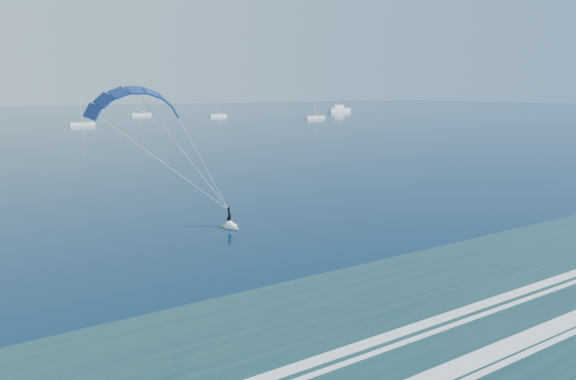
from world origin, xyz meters
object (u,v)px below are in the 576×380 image
at_px(kitesurfer_rig, 180,149).
at_px(motor_yacht, 339,109).
at_px(sailboat_3, 218,115).
at_px(sailboat_4, 315,117).
at_px(sailboat_2, 141,114).
at_px(sailboat_1, 82,124).

height_order(kitesurfer_rig, motor_yacht, kitesurfer_rig).
distance_m(sailboat_3, sailboat_4, 48.21).
bearing_deg(kitesurfer_rig, sailboat_2, 74.51).
distance_m(kitesurfer_rig, sailboat_2, 223.45).
distance_m(kitesurfer_rig, sailboat_4, 188.16).
bearing_deg(sailboat_2, sailboat_4, -49.81).
relative_size(motor_yacht, sailboat_1, 1.24).
distance_m(sailboat_2, sailboat_3, 41.37).
relative_size(motor_yacht, sailboat_2, 1.10).
xyz_separation_m(sailboat_2, sailboat_4, (57.78, -68.39, -0.00)).
relative_size(kitesurfer_rig, motor_yacht, 1.05).
bearing_deg(kitesurfer_rig, sailboat_3, 64.63).
xyz_separation_m(kitesurfer_rig, sailboat_1, (20.28, 153.22, -7.11)).
xyz_separation_m(kitesurfer_rig, sailboat_3, (87.55, 184.66, -7.11)).
height_order(sailboat_1, sailboat_2, sailboat_2).
height_order(motor_yacht, sailboat_1, sailboat_1).
height_order(motor_yacht, sailboat_3, sailboat_3).
bearing_deg(kitesurfer_rig, sailboat_1, 82.46).
bearing_deg(sailboat_1, sailboat_2, 57.57).
bearing_deg(sailboat_2, sailboat_3, -47.61).
height_order(sailboat_2, sailboat_3, sailboat_2).
relative_size(kitesurfer_rig, sailboat_4, 1.16).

